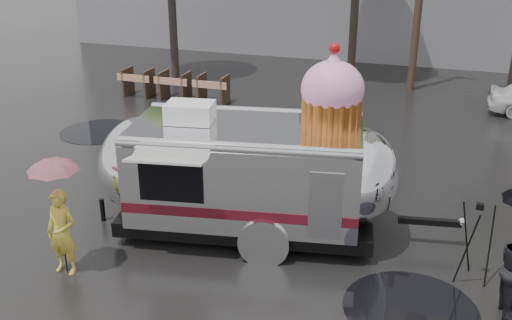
% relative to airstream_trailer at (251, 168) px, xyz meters
% --- Properties ---
extents(ground, '(120.00, 120.00, 0.00)m').
position_rel_airstream_trailer_xyz_m(ground, '(-0.31, -1.45, -1.46)').
color(ground, black).
rests_on(ground, ground).
extents(puddles, '(14.78, 8.56, 0.01)m').
position_rel_airstream_trailer_xyz_m(puddles, '(-0.66, 1.69, -1.45)').
color(puddles, black).
rests_on(puddles, ground).
extents(barricade_row, '(4.30, 0.80, 1.00)m').
position_rel_airstream_trailer_xyz_m(barricade_row, '(-5.86, 8.51, -0.93)').
color(barricade_row, '#473323').
rests_on(barricade_row, ground).
extents(airstream_trailer, '(7.62, 3.72, 4.15)m').
position_rel_airstream_trailer_xyz_m(airstream_trailer, '(0.00, 0.00, 0.00)').
color(airstream_trailer, silver).
rests_on(airstream_trailer, ground).
extents(person_left, '(0.61, 0.42, 1.67)m').
position_rel_airstream_trailer_xyz_m(person_left, '(-2.81, -2.57, -0.62)').
color(person_left, gold).
rests_on(person_left, ground).
extents(umbrella_pink, '(1.13, 1.13, 2.32)m').
position_rel_airstream_trailer_xyz_m(umbrella_pink, '(-2.81, -2.57, 0.48)').
color(umbrella_pink, pink).
rests_on(umbrella_pink, ground).
extents(tripod, '(0.57, 0.65, 1.57)m').
position_rel_airstream_trailer_xyz_m(tripod, '(4.40, -0.46, -0.51)').
color(tripod, black).
rests_on(tripod, ground).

